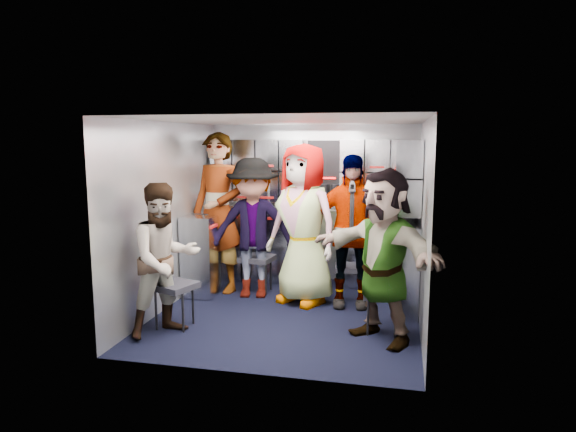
% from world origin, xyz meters
% --- Properties ---
extents(floor, '(3.00, 3.00, 0.00)m').
position_xyz_m(floor, '(0.00, 0.00, 0.00)').
color(floor, black).
rests_on(floor, ground).
extents(wall_back, '(2.80, 0.04, 2.10)m').
position_xyz_m(wall_back, '(0.00, 1.50, 1.05)').
color(wall_back, '#9A9FA8').
rests_on(wall_back, ground).
extents(wall_left, '(0.04, 3.00, 2.10)m').
position_xyz_m(wall_left, '(-1.40, 0.00, 1.05)').
color(wall_left, '#9A9FA8').
rests_on(wall_left, ground).
extents(wall_right, '(0.04, 3.00, 2.10)m').
position_xyz_m(wall_right, '(1.40, 0.00, 1.05)').
color(wall_right, '#9A9FA8').
rests_on(wall_right, ground).
extents(ceiling, '(2.80, 3.00, 0.02)m').
position_xyz_m(ceiling, '(0.00, 0.00, 2.10)').
color(ceiling, silver).
rests_on(ceiling, wall_back).
extents(cart_bank_back, '(2.68, 0.38, 0.99)m').
position_xyz_m(cart_bank_back, '(0.00, 1.29, 0.49)').
color(cart_bank_back, '#9CA1AC').
rests_on(cart_bank_back, ground).
extents(cart_bank_left, '(0.38, 0.76, 0.99)m').
position_xyz_m(cart_bank_left, '(-1.19, 0.56, 0.49)').
color(cart_bank_left, '#9CA1AC').
rests_on(cart_bank_left, ground).
extents(counter, '(2.68, 0.42, 0.03)m').
position_xyz_m(counter, '(0.00, 1.29, 1.01)').
color(counter, '#B9BBC1').
rests_on(counter, cart_bank_back).
extents(locker_bank_back, '(2.68, 0.28, 0.82)m').
position_xyz_m(locker_bank_back, '(0.00, 1.35, 1.49)').
color(locker_bank_back, '#9CA1AC').
rests_on(locker_bank_back, wall_back).
extents(locker_bank_right, '(0.28, 1.00, 0.82)m').
position_xyz_m(locker_bank_right, '(1.25, 0.70, 1.49)').
color(locker_bank_right, '#9CA1AC').
rests_on(locker_bank_right, wall_right).
extents(right_cabinet, '(0.28, 1.20, 1.00)m').
position_xyz_m(right_cabinet, '(1.25, 0.60, 0.50)').
color(right_cabinet, '#9CA1AC').
rests_on(right_cabinet, ground).
extents(coffee_niche, '(0.46, 0.16, 0.84)m').
position_xyz_m(coffee_niche, '(0.18, 1.41, 1.47)').
color(coffee_niche, black).
rests_on(coffee_niche, wall_back).
extents(red_latch_strip, '(2.60, 0.02, 0.03)m').
position_xyz_m(red_latch_strip, '(0.00, 1.09, 0.88)').
color(red_latch_strip, maroon).
rests_on(red_latch_strip, cart_bank_back).
extents(jump_seat_near_left, '(0.49, 0.48, 0.47)m').
position_xyz_m(jump_seat_near_left, '(-1.05, -0.65, 0.41)').
color(jump_seat_near_left, black).
rests_on(jump_seat_near_left, ground).
extents(jump_seat_mid_left, '(0.44, 0.42, 0.46)m').
position_xyz_m(jump_seat_mid_left, '(-0.56, 0.72, 0.41)').
color(jump_seat_mid_left, black).
rests_on(jump_seat_mid_left, ground).
extents(jump_seat_center, '(0.45, 0.44, 0.46)m').
position_xyz_m(jump_seat_center, '(0.07, 0.63, 0.41)').
color(jump_seat_center, black).
rests_on(jump_seat_center, ground).
extents(jump_seat_mid_right, '(0.40, 0.38, 0.43)m').
position_xyz_m(jump_seat_mid_right, '(0.62, 0.61, 0.38)').
color(jump_seat_mid_right, black).
rests_on(jump_seat_mid_right, ground).
extents(jump_seat_near_right, '(0.36, 0.34, 0.42)m').
position_xyz_m(jump_seat_near_right, '(1.03, -0.35, 0.37)').
color(jump_seat_near_right, black).
rests_on(jump_seat_near_right, ground).
extents(attendant_standing, '(0.83, 0.66, 1.99)m').
position_xyz_m(attendant_standing, '(-1.05, 0.69, 1.00)').
color(attendant_standing, black).
rests_on(attendant_standing, ground).
extents(attendant_arc_a, '(0.90, 0.92, 1.50)m').
position_xyz_m(attendant_arc_a, '(-1.05, -0.83, 0.75)').
color(attendant_arc_a, black).
rests_on(attendant_arc_a, ground).
extents(attendant_arc_b, '(1.17, 0.78, 1.69)m').
position_xyz_m(attendant_arc_b, '(-0.56, 0.54, 0.85)').
color(attendant_arc_b, black).
rests_on(attendant_arc_b, ground).
extents(attendant_arc_c, '(1.07, 0.92, 1.86)m').
position_xyz_m(attendant_arc_c, '(0.07, 0.45, 0.93)').
color(attendant_arc_c, black).
rests_on(attendant_arc_c, ground).
extents(attendant_arc_d, '(1.05, 0.50, 1.75)m').
position_xyz_m(attendant_arc_d, '(0.62, 0.43, 0.87)').
color(attendant_arc_d, black).
rests_on(attendant_arc_d, ground).
extents(attendant_arc_e, '(1.49, 1.35, 1.65)m').
position_xyz_m(attendant_arc_e, '(1.03, -0.53, 0.83)').
color(attendant_arc_e, black).
rests_on(attendant_arc_e, ground).
extents(bottle_left, '(0.06, 0.06, 0.26)m').
position_xyz_m(bottle_left, '(-0.95, 1.24, 1.16)').
color(bottle_left, white).
rests_on(bottle_left, counter).
extents(bottle_mid, '(0.07, 0.07, 0.27)m').
position_xyz_m(bottle_mid, '(-0.53, 1.24, 1.16)').
color(bottle_mid, white).
rests_on(bottle_mid, counter).
extents(bottle_right, '(0.07, 0.07, 0.27)m').
position_xyz_m(bottle_right, '(0.42, 1.24, 1.16)').
color(bottle_right, white).
rests_on(bottle_right, counter).
extents(cup_left, '(0.08, 0.08, 0.09)m').
position_xyz_m(cup_left, '(-0.32, 1.23, 1.08)').
color(cup_left, '#C5B18B').
rests_on(cup_left, counter).
extents(cup_right, '(0.09, 0.09, 0.10)m').
position_xyz_m(cup_right, '(0.96, 1.23, 1.08)').
color(cup_right, '#C5B18B').
rests_on(cup_right, counter).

